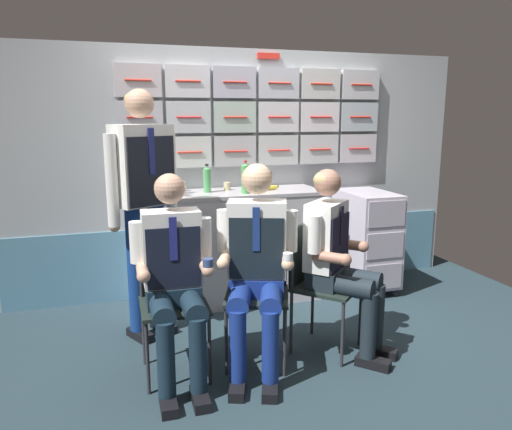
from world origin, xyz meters
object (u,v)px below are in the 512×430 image
object	(u,v)px
crew_member_right	(256,258)
crew_member_standing	(144,191)
water_bottle_short	(172,179)
folding_chair_right	(258,278)
coffee_cup_white	(181,186)
service_trolley	(366,237)
folding_chair_left	(172,287)
crew_member_left	(174,271)
crew_member_by_counter	(338,255)
snack_banana	(271,188)
folding_chair_by_counter	(314,272)

from	to	relation	value
crew_member_right	crew_member_standing	distance (m)	0.99
water_bottle_short	folding_chair_right	bearing A→B (deg)	-68.46
crew_member_right	coffee_cup_white	bearing A→B (deg)	100.64
service_trolley	crew_member_right	world-z (taller)	crew_member_right
folding_chair_left	crew_member_left	size ratio (longest dim) A/B	0.69
service_trolley	water_bottle_short	bearing A→B (deg)	177.79
folding_chair_right	coffee_cup_white	distance (m)	1.30
crew_member_left	crew_member_by_counter	bearing A→B (deg)	2.47
crew_member_standing	crew_member_by_counter	bearing A→B (deg)	-29.21
service_trolley	crew_member_left	size ratio (longest dim) A/B	0.72
folding_chair_left	water_bottle_short	bearing A→B (deg)	80.91
crew_member_right	snack_banana	world-z (taller)	crew_member_right
folding_chair_left	crew_member_by_counter	size ratio (longest dim) A/B	0.69
crew_member_right	crew_member_standing	size ratio (longest dim) A/B	0.74
folding_chair_by_counter	crew_member_standing	bearing A→B (deg)	153.18
folding_chair_right	snack_banana	xyz separation A→B (m)	(0.44, 1.02, 0.44)
coffee_cup_white	crew_member_left	bearing A→B (deg)	-100.88
folding_chair_left	water_bottle_short	size ratio (longest dim) A/B	3.24
snack_banana	coffee_cup_white	bearing A→B (deg)	167.56
snack_banana	crew_member_left	bearing A→B (deg)	-130.35
folding_chair_by_counter	crew_member_by_counter	size ratio (longest dim) A/B	0.69
water_bottle_short	crew_member_standing	bearing A→B (deg)	-119.58
coffee_cup_white	snack_banana	world-z (taller)	coffee_cup_white
crew_member_standing	water_bottle_short	size ratio (longest dim) A/B	6.61
crew_member_right	crew_member_by_counter	size ratio (longest dim) A/B	1.04
folding_chair_right	coffee_cup_white	size ratio (longest dim) A/B	10.96
service_trolley	crew_member_standing	size ratio (longest dim) A/B	0.51
folding_chair_by_counter	crew_member_standing	world-z (taller)	crew_member_standing
service_trolley	crew_member_standing	distance (m)	2.13
crew_member_left	snack_banana	world-z (taller)	crew_member_left
water_bottle_short	crew_member_left	bearing A→B (deg)	-97.98
water_bottle_short	snack_banana	bearing A→B (deg)	0.46
crew_member_by_counter	water_bottle_short	world-z (taller)	crew_member_by_counter
folding_chair_right	snack_banana	world-z (taller)	snack_banana
folding_chair_right	crew_member_right	xyz separation A→B (m)	(-0.05, -0.15, 0.19)
service_trolley	snack_banana	distance (m)	1.03
folding_chair_right	crew_member_by_counter	size ratio (longest dim) A/B	0.69
service_trolley	folding_chair_by_counter	xyz separation A→B (m)	(-0.94, -0.94, 0.05)
crew_member_right	service_trolley	bearing A→B (deg)	38.01
crew_member_right	crew_member_by_counter	bearing A→B (deg)	3.32
crew_member_left	crew_member_by_counter	world-z (taller)	crew_member_left
crew_member_right	crew_member_by_counter	distance (m)	0.58
service_trolley	crew_member_left	xyz separation A→B (m)	(-1.91, -1.11, 0.21)
folding_chair_right	folding_chair_by_counter	size ratio (longest dim) A/B	1.00
folding_chair_left	crew_member_by_counter	xyz separation A→B (m)	(1.08, -0.12, 0.15)
crew_member_right	coffee_cup_white	world-z (taller)	crew_member_right
folding_chair_by_counter	water_bottle_short	bearing A→B (deg)	128.64
crew_member_right	crew_member_by_counter	xyz separation A→B (m)	(0.57, 0.03, -0.04)
crew_member_by_counter	snack_banana	xyz separation A→B (m)	(-0.08, 1.13, 0.29)
folding_chair_left	coffee_cup_white	world-z (taller)	coffee_cup_white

